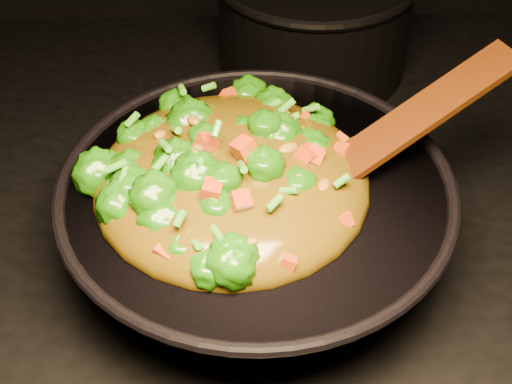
{
  "coord_description": "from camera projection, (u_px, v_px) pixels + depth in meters",
  "views": [
    {
      "loc": [
        -0.12,
        -0.58,
        1.51
      ],
      "look_at": [
        -0.11,
        -0.03,
        0.99
      ],
      "focal_mm": 55.0,
      "sensor_mm": 36.0,
      "label": 1
    }
  ],
  "objects": [
    {
      "name": "wok",
      "position": [
        256.0,
        226.0,
        0.78
      ],
      "size": [
        0.46,
        0.46,
        0.1
      ],
      "primitive_type": null,
      "rotation": [
        0.0,
        0.0,
        0.3
      ],
      "color": "black",
      "rests_on": "stovetop"
    },
    {
      "name": "stir_fry",
      "position": [
        231.0,
        151.0,
        0.71
      ],
      "size": [
        0.27,
        0.27,
        0.09
      ],
      "primitive_type": null,
      "rotation": [
        0.0,
        0.0,
        -0.05
      ],
      "color": "#1E6707",
      "rests_on": "wok"
    },
    {
      "name": "spatula",
      "position": [
        395.0,
        132.0,
        0.73
      ],
      "size": [
        0.25,
        0.15,
        0.11
      ],
      "primitive_type": "cube",
      "rotation": [
        0.0,
        -0.38,
        0.45
      ],
      "color": "#391805",
      "rests_on": "wok"
    },
    {
      "name": "back_pot",
      "position": [
        314.0,
        19.0,
        1.02
      ],
      "size": [
        0.33,
        0.33,
        0.14
      ],
      "primitive_type": "cylinder",
      "rotation": [
        0.0,
        0.0,
        0.42
      ],
      "color": "black",
      "rests_on": "stovetop"
    }
  ]
}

